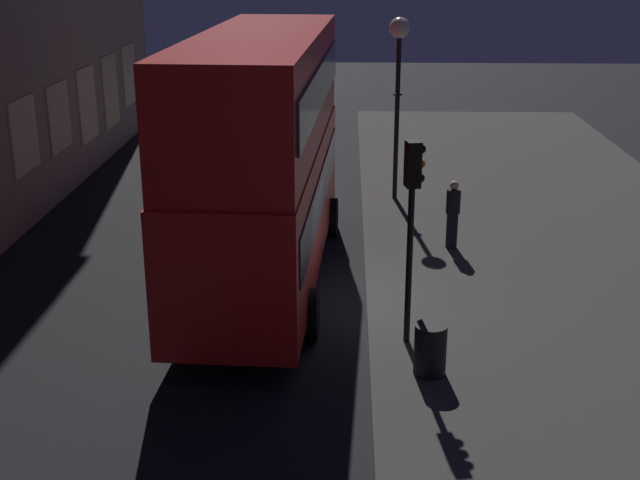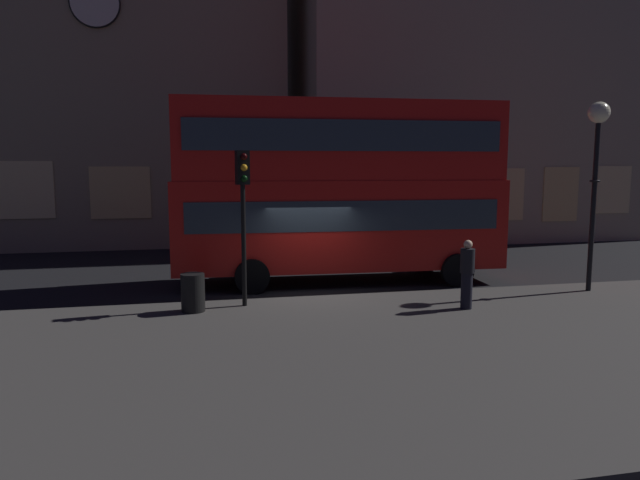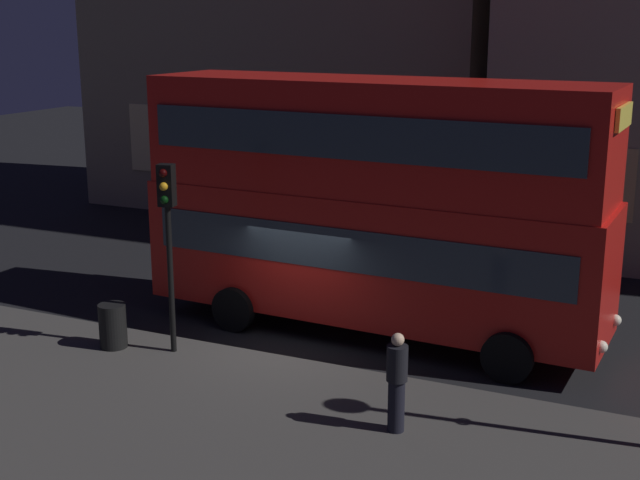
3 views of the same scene
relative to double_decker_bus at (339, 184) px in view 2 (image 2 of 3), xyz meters
name	(u,v)px [view 2 (image 2 of 3)]	position (x,y,z in m)	size (l,w,h in m)	color
ground_plane	(311,294)	(-1.21, -1.62, -3.13)	(80.00, 80.00, 0.00)	black
sidewalk_slab	(368,354)	(-1.21, -7.25, -3.07)	(44.00, 9.87, 0.12)	#423F3D
building_with_clock	(125,85)	(-7.61, 12.28, 4.42)	(14.73, 7.48, 15.09)	tan
building_plain_facade	(465,66)	(9.71, 11.50, 5.79)	(17.99, 9.53, 17.84)	tan
double_decker_bus	(339,184)	(0.00, 0.00, 0.00)	(10.44, 3.24, 5.65)	red
traffic_light_near_kerb	(243,195)	(-3.24, -3.07, -0.16)	(0.36, 0.39, 3.96)	black
street_lamp	(597,143)	(6.62, -3.31, 1.20)	(0.59, 0.59, 5.34)	black
pedestrian	(467,273)	(2.20, -4.53, -2.11)	(0.36, 0.36, 1.75)	black
litter_bin	(193,293)	(-4.54, -3.38, -2.53)	(0.58, 0.58, 0.95)	black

